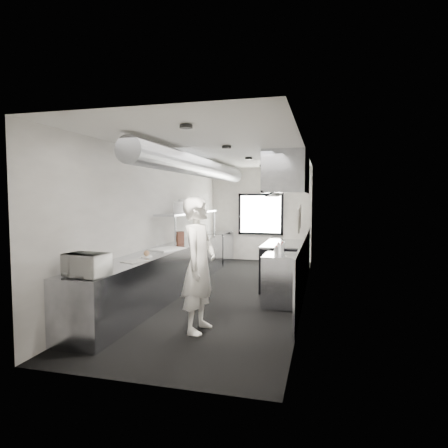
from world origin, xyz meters
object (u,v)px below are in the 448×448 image
Objects in this scene: deli_tub_b at (94,264)px; squeeze_bottle_c at (281,249)px; exhaust_hood at (288,174)px; far_work_table at (217,248)px; small_plate at (147,257)px; knife_block at (179,237)px; plate_stack_a at (178,207)px; prep_counter at (166,271)px; plate_stack_d at (199,204)px; squeeze_bottle_e at (282,247)px; line_cook at (199,264)px; squeeze_bottle_b at (277,251)px; microwave at (86,265)px; squeeze_bottle_a at (276,252)px; range at (284,265)px; plate_stack_b at (184,206)px; bottle_station at (282,280)px; plate_stack_c at (194,204)px; cutting_board at (167,249)px; deli_tub_a at (90,265)px; pass_shelf at (190,213)px; squeeze_bottle_d at (279,248)px.

squeeze_bottle_c is at bearing 38.98° from deli_tub_b.
exhaust_hood is 3.88m from far_work_table.
small_plate is (0.29, 1.08, -0.04)m from deli_tub_b.
far_work_table is 2.82m from knife_block.
exhaust_hood is 8.88× the size of plate_stack_a.
deli_tub_b is 3.16m from squeeze_bottle_c.
prep_counter is 1.43m from plate_stack_a.
plate_stack_d is 1.98× the size of squeeze_bottle_e.
line_cook is 3.11m from knife_block.
squeeze_bottle_b is (2.28, -2.61, -0.76)m from plate_stack_d.
microwave is (-2.18, -3.92, -1.34)m from exhaust_hood.
squeeze_bottle_a is at bearing 34.61° from deli_tub_b.
range is 12.80× the size of deli_tub_b.
plate_stack_b is (-0.13, 2.14, 0.81)m from small_plate.
bottle_station is at bearing -85.43° from range.
plate_stack_c is at bearing 144.01° from squeeze_bottle_e.
exhaust_hood is at bearing -48.06° from far_work_table.
small_plate is 1.13× the size of squeeze_bottle_e.
exhaust_hood is at bearing 88.95° from squeeze_bottle_a.
far_work_table is 2.43× the size of microwave.
line_cook reaches higher than cutting_board.
deli_tub_b reaches higher than prep_counter.
plate_stack_b is at bearing 86.98° from deli_tub_a.
plate_stack_b is 2.83m from squeeze_bottle_a.
plate_stack_d reaches higher than plate_stack_a.
pass_shelf is 3.06m from squeeze_bottle_a.
microwave is 2.64× the size of squeeze_bottle_d.
knife_block reaches higher than squeeze_bottle_d.
plate_stack_c is (-0.11, 4.52, 0.70)m from microwave.
exhaust_hood is 4.46× the size of microwave.
deli_tub_b is at bearing -97.03° from cutting_board.
squeeze_bottle_d is at bearing 24.73° from small_plate.
exhaust_hood reaches higher than cutting_board.
plate_stack_b is at bearing 157.67° from squeeze_bottle_e.
small_plate is at bearing -68.38° from knife_block.
microwave is (-1.22, -0.88, 0.09)m from line_cook.
pass_shelf is at bearing 26.12° from line_cook.
knife_block is at bearing 88.03° from deli_tub_a.
pass_shelf is at bearing 87.57° from deli_tub_a.
squeeze_bottle_d reaches higher than squeeze_bottle_b.
plate_stack_b reaches higher than knife_block.
squeeze_bottle_b is 0.94× the size of squeeze_bottle_e.
exhaust_hood is 8.69× the size of knife_block.
microwave is 1.47× the size of plate_stack_d.
prep_counter is at bearing -88.06° from plate_stack_a.
line_cook is 11.32× the size of squeeze_bottle_e.
small_plate is 0.57× the size of plate_stack_d.
plate_stack_b reaches higher than squeeze_bottle_d.
prep_counter is 5.00× the size of far_work_table.
plate_stack_d is at bearing 22.76° from line_cook.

